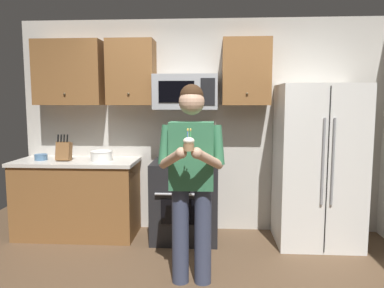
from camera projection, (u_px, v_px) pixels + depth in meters
name	position (u px, v px, depth m)	size (l,w,h in m)	color
wall_back	(200.00, 126.00, 4.61)	(4.40, 0.10, 2.60)	beige
oven_range	(185.00, 200.00, 4.33)	(0.76, 0.70, 0.93)	black
microwave	(186.00, 92.00, 4.30)	(0.74, 0.41, 0.40)	#9EA0A5
refrigerator	(318.00, 165.00, 4.15)	(0.90, 0.75, 1.80)	white
cabinet_row_upper	(138.00, 73.00, 4.36)	(2.78, 0.36, 0.76)	brown
counter_left	(78.00, 198.00, 4.43)	(1.44, 0.66, 0.92)	brown
knife_block	(64.00, 151.00, 4.32)	(0.16, 0.15, 0.32)	brown
bowl_large_white	(101.00, 156.00, 4.31)	(0.26, 0.26, 0.12)	white
bowl_small_colored	(41.00, 157.00, 4.37)	(0.15, 0.15, 0.07)	#4C7299
person	(192.00, 173.00, 3.19)	(0.60, 0.48, 1.76)	#383F59
cupcake	(189.00, 144.00, 2.83)	(0.09, 0.09, 0.17)	#A87F56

